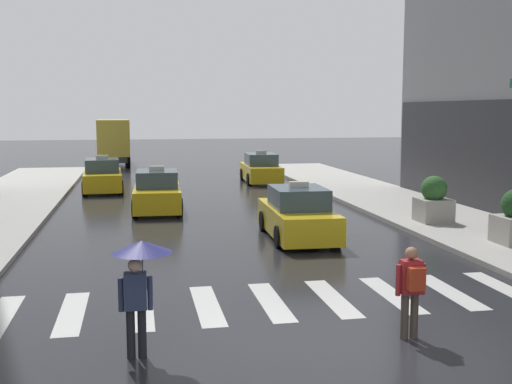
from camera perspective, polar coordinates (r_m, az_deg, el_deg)
The scene contains 10 objects.
ground_plane at distance 10.77m, azimuth 4.81°, elevation -14.46°, with size 160.00×160.00×0.00m, color #26262B.
crosswalk_markings at distance 13.51m, azimuth 1.35°, elevation -9.83°, with size 11.30×2.80×0.01m.
taxi_lead at distance 19.93m, azimuth 3.78°, elevation -2.11°, with size 2.03×4.59×1.80m.
taxi_second at distance 25.67m, azimuth -8.90°, elevation -0.05°, with size 2.05×4.60×1.80m.
taxi_third at distance 32.41m, azimuth -13.66°, elevation 1.36°, with size 2.07×4.60×1.80m.
taxi_fourth at distance 35.33m, azimuth 0.44°, elevation 2.05°, with size 2.04×4.59×1.80m.
box_truck at distance 47.23m, azimuth -12.75°, elevation 4.58°, with size 2.48×7.61×3.35m.
pedestrian_with_umbrella at distance 10.35m, azimuth -10.44°, elevation -6.64°, with size 0.96×0.96×1.94m.
pedestrian_with_backpack at distance 11.44m, azimuth 13.83°, elevation -8.20°, with size 0.55×0.43×1.65m.
planter_mid_block at distance 22.84m, azimuth 15.73°, elevation -0.78°, with size 1.10×1.10×1.60m.
Camera 1 is at (-2.72, -9.62, 4.00)m, focal length 44.36 mm.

